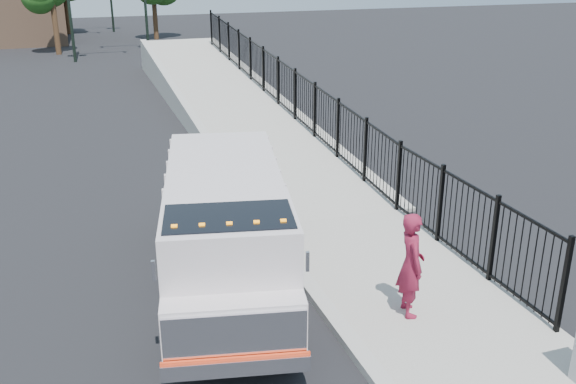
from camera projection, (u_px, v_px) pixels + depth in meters
name	position (u px, v px, depth m)	size (l,w,h in m)	color
ground	(327.00, 314.00, 12.09)	(120.00, 120.00, 0.00)	black
sidewalk	(477.00, 351.00, 10.87)	(3.55, 12.00, 0.12)	#9E998E
curb	(374.00, 373.00, 10.29)	(0.30, 12.00, 0.16)	#ADAAA3
ramp	(231.00, 113.00, 26.89)	(3.95, 24.00, 1.70)	#9E998E
iron_fence	(295.00, 111.00, 23.46)	(0.10, 28.00, 1.80)	black
truck	(226.00, 225.00, 12.58)	(3.65, 7.48, 2.46)	black
worker	(411.00, 264.00, 11.57)	(0.73, 0.48, 1.99)	maroon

